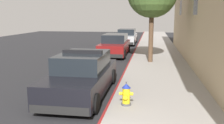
% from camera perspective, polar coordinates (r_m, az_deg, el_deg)
% --- Properties ---
extents(ground_plane, '(30.62, 60.00, 0.20)m').
position_cam_1_polar(ground_plane, '(15.75, -11.75, -0.68)').
color(ground_plane, '#232326').
extents(sidewalk_pavement, '(3.43, 60.00, 0.13)m').
position_cam_1_polar(sidewalk_pavement, '(14.72, 10.64, -0.77)').
color(sidewalk_pavement, gray).
rests_on(sidewalk_pavement, ground).
extents(curb_painted_edge, '(0.08, 60.00, 0.13)m').
position_cam_1_polar(curb_painted_edge, '(14.77, 3.82, -0.57)').
color(curb_painted_edge, maroon).
rests_on(curb_painted_edge, ground).
extents(police_cruiser, '(1.94, 4.84, 1.68)m').
position_cam_1_polar(police_cruiser, '(9.30, -6.79, -3.03)').
color(police_cruiser, black).
rests_on(police_cruiser, ground).
extents(parked_car_silver_ahead, '(1.94, 4.84, 1.56)m').
position_cam_1_polar(parked_car_silver_ahead, '(18.60, 0.68, 3.88)').
color(parked_car_silver_ahead, maroon).
rests_on(parked_car_silver_ahead, ground).
extents(parked_car_dark_far, '(1.94, 4.84, 1.56)m').
position_cam_1_polar(parked_car_dark_far, '(25.96, 3.43, 5.78)').
color(parked_car_dark_far, '#B2B5BA').
rests_on(parked_car_dark_far, ground).
extents(fire_hydrant, '(0.44, 0.40, 0.76)m').
position_cam_1_polar(fire_hydrant, '(7.91, 3.27, -7.41)').
color(fire_hydrant, '#4C4C51').
rests_on(fire_hydrant, sidewalk_pavement).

